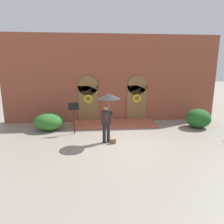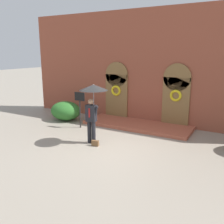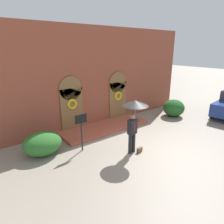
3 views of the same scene
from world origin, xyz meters
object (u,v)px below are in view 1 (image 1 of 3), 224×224
(sign_post, at_px, (74,113))
(shrub_right, at_px, (198,118))
(handbag, at_px, (113,141))
(shrub_left, at_px, (49,122))
(person_with_umbrella, at_px, (108,103))

(sign_post, height_order, shrub_right, sign_post)
(handbag, distance_m, shrub_left, 4.26)
(person_with_umbrella, xyz_separation_m, handbag, (0.20, -0.20, -1.80))
(shrub_right, bearing_deg, sign_post, -176.30)
(sign_post, bearing_deg, shrub_left, 153.39)
(person_with_umbrella, height_order, handbag, person_with_umbrella)
(sign_post, relative_size, shrub_left, 1.04)
(person_with_umbrella, bearing_deg, sign_post, 139.51)
(sign_post, bearing_deg, shrub_right, 3.70)
(shrub_left, bearing_deg, person_with_umbrella, -34.60)
(shrub_right, bearing_deg, handbag, -158.02)
(person_with_umbrella, bearing_deg, shrub_left, 145.40)
(handbag, bearing_deg, person_with_umbrella, 127.67)
(person_with_umbrella, height_order, sign_post, person_with_umbrella)
(sign_post, bearing_deg, person_with_umbrella, -40.49)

